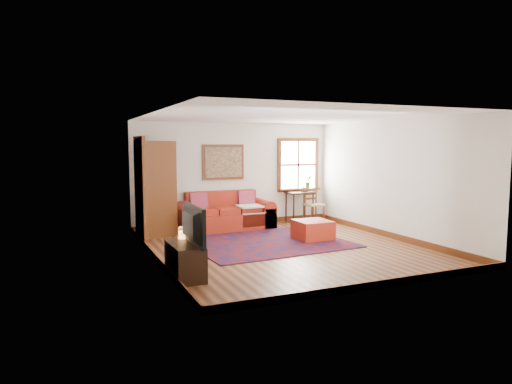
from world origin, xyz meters
name	(u,v)px	position (x,y,z in m)	size (l,w,h in m)	color
ground	(286,248)	(0.00, 0.00, 0.00)	(5.50, 5.50, 0.00)	#3D1E10
room_envelope	(286,162)	(0.00, 0.02, 1.65)	(5.04, 5.54, 2.52)	silver
window	(299,170)	(1.78, 2.70, 1.31)	(1.18, 0.20, 1.38)	white
doorway	(151,189)	(-2.21, 1.78, 1.07)	(0.89, 1.08, 2.14)	black
framed_artwork	(223,162)	(-0.30, 2.71, 1.55)	(1.05, 0.07, 0.85)	#602F14
persian_rug	(267,242)	(-0.14, 0.53, 0.01)	(3.05, 2.44, 0.02)	#5A0D0C
red_leather_sofa	(225,217)	(-0.41, 2.32, 0.29)	(2.23, 0.92, 0.87)	#A22514
red_ottoman	(313,230)	(0.88, 0.48, 0.20)	(0.70, 0.70, 0.40)	#A22514
side_table	(300,197)	(1.64, 2.43, 0.65)	(0.65, 0.49, 0.78)	black
ladder_back_chair	(313,203)	(1.90, 2.22, 0.50)	(0.46, 0.44, 0.93)	tan
media_cabinet	(185,260)	(-2.27, -1.14, 0.26)	(0.42, 0.94, 0.52)	black
television	(187,225)	(-2.25, -1.25, 0.81)	(1.01, 0.13, 0.58)	black
candle_hurricane	(182,233)	(-2.22, -0.79, 0.60)	(0.12, 0.12, 0.18)	silver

